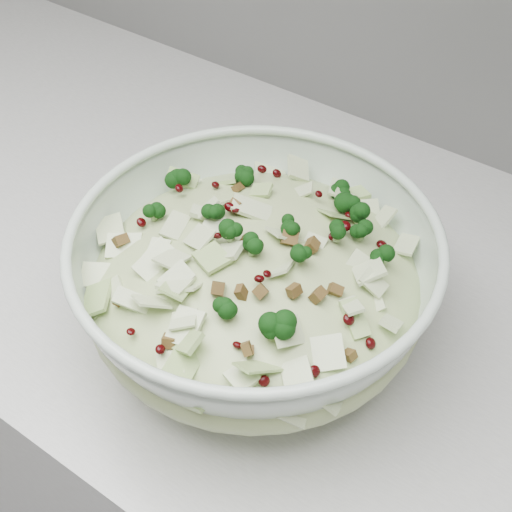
# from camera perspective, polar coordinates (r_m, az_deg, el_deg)

# --- Properties ---
(mixing_bowl) EXTENTS (0.36, 0.36, 0.13)m
(mixing_bowl) POSITION_cam_1_polar(r_m,az_deg,el_deg) (0.62, -0.08, -2.29)
(mixing_bowl) COLOR silver
(mixing_bowl) RESTS_ON counter
(salad) EXTENTS (0.40, 0.40, 0.13)m
(salad) POSITION_cam_1_polar(r_m,az_deg,el_deg) (0.61, -0.08, -0.98)
(salad) COLOR #AFBB80
(salad) RESTS_ON mixing_bowl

